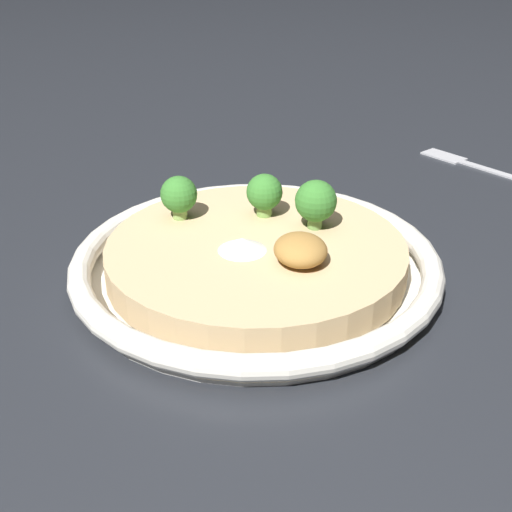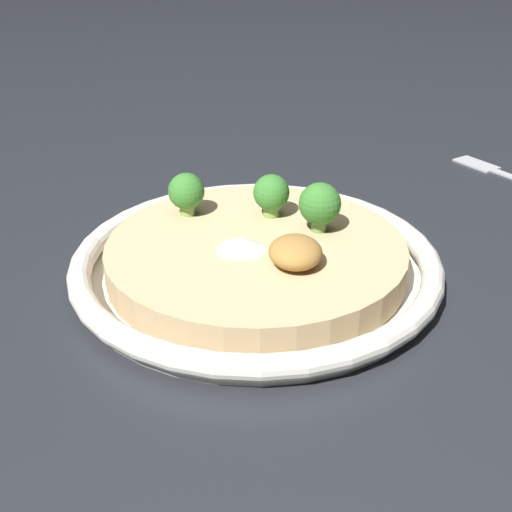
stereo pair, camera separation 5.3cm
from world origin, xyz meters
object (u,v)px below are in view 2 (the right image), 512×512
object	(u,v)px
broccoli_left	(271,194)
fork_utensil	(505,173)
risotto_bowl	(256,260)
broccoli_front_left	(186,192)
broccoli_back_left	(320,205)

from	to	relation	value
broccoli_left	fork_utensil	world-z (taller)	broccoli_left
broccoli_left	risotto_bowl	bearing A→B (deg)	-15.71
broccoli_front_left	fork_utensil	distance (m)	0.40
broccoli_front_left	broccoli_left	world-z (taller)	same
broccoli_front_left	fork_utensil	xyz separation A→B (m)	(-0.17, 0.35, -0.05)
risotto_bowl	broccoli_left	distance (m)	0.07
risotto_bowl	broccoli_back_left	xyz separation A→B (m)	(-0.02, 0.05, 0.04)
broccoli_back_left	fork_utensil	world-z (taller)	broccoli_back_left
risotto_bowl	broccoli_back_left	world-z (taller)	broccoli_back_left
risotto_bowl	broccoli_back_left	size ratio (longest dim) A/B	7.17
broccoli_back_left	broccoli_front_left	bearing A→B (deg)	-107.29
broccoli_left	broccoli_back_left	world-z (taller)	broccoli_back_left
broccoli_front_left	broccoli_back_left	xyz separation A→B (m)	(0.04, 0.11, 0.00)
risotto_bowl	broccoli_left	xyz separation A→B (m)	(-0.05, 0.01, 0.04)
broccoli_front_left	fork_utensil	bearing A→B (deg)	115.85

